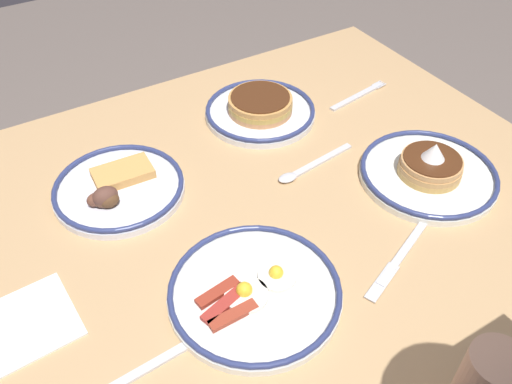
{
  "coord_description": "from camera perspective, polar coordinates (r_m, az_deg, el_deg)",
  "views": [
    {
      "loc": [
        0.36,
        0.65,
        1.45
      ],
      "look_at": [
        -0.02,
        0.02,
        0.77
      ],
      "focal_mm": 37.78,
      "sensor_mm": 36.0,
      "label": 1
    }
  ],
  "objects": [
    {
      "name": "plate_far_companion",
      "position": [
        0.87,
        -0.16,
        -10.51
      ],
      "size": [
        0.28,
        0.28,
        0.04
      ],
      "color": "white",
      "rests_on": "dining_table"
    },
    {
      "name": "fork_far",
      "position": [
        1.34,
        10.8,
        9.99
      ],
      "size": [
        0.18,
        0.05,
        0.01
      ],
      "color": "silver",
      "rests_on": "dining_table"
    },
    {
      "name": "plate_near_main",
      "position": [
        1.07,
        -14.4,
        0.43
      ],
      "size": [
        0.25,
        0.25,
        0.05
      ],
      "color": "white",
      "rests_on": "dining_table"
    },
    {
      "name": "tea_spoon",
      "position": [
        1.1,
        5.32,
        2.5
      ],
      "size": [
        0.19,
        0.04,
        0.01
      ],
      "color": "silver",
      "rests_on": "dining_table"
    },
    {
      "name": "plate_far_side",
      "position": [
        1.12,
        17.84,
        2.08
      ],
      "size": [
        0.27,
        0.27,
        0.09
      ],
      "color": "white",
      "rests_on": "dining_table"
    },
    {
      "name": "dining_table",
      "position": [
        1.09,
        -1.38,
        -4.32
      ],
      "size": [
        1.3,
        0.95,
        0.74
      ],
      "color": "tan",
      "rests_on": "ground_plane"
    },
    {
      "name": "paper_napkin",
      "position": [
        0.92,
        -23.32,
        -12.77
      ],
      "size": [
        0.16,
        0.15,
        0.0
      ],
      "primitive_type": "cube",
      "rotation": [
        0.0,
        0.0,
        0.06
      ],
      "color": "white",
      "rests_on": "dining_table"
    },
    {
      "name": "butter_knife",
      "position": [
        0.96,
        15.03,
        -6.6
      ],
      "size": [
        0.22,
        0.1,
        0.01
      ],
      "color": "silver",
      "rests_on": "dining_table"
    },
    {
      "name": "plate_center_pancakes",
      "position": [
        1.24,
        0.45,
        8.8
      ],
      "size": [
        0.25,
        0.25,
        0.05
      ],
      "color": "white",
      "rests_on": "dining_table"
    },
    {
      "name": "fork_near",
      "position": [
        0.82,
        -13.78,
        -18.87
      ],
      "size": [
        0.19,
        0.03,
        0.01
      ],
      "color": "silver",
      "rests_on": "dining_table"
    }
  ]
}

